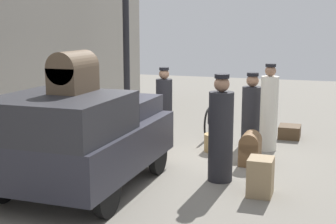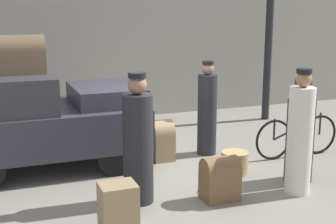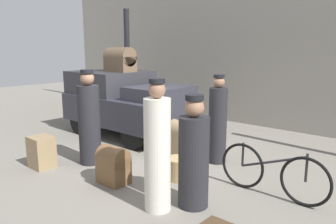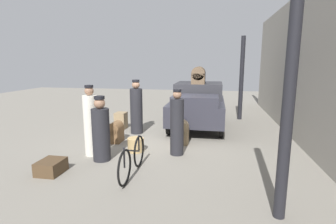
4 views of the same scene
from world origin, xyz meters
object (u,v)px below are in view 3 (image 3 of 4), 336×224
Objects in this scene: bicycle at (272,173)px; porter_standing_middle at (89,121)px; suitcase_tan_flat at (113,164)px; suitcase_small_leather at (42,152)px; truck at (126,100)px; porter_with_bicycle at (157,151)px; porter_carrying_trunk at (218,123)px; wicker_basket at (179,168)px; trunk_on_truck_roof at (120,60)px; porter_lifting_near_truck at (194,157)px; trunk_large_brown at (181,136)px.

bicycle is 0.94× the size of porter_standing_middle.
suitcase_tan_flat is at bearing -150.44° from bicycle.
porter_standing_middle is at bearing 56.70° from suitcase_small_leather.
porter_with_bicycle is at bearing -36.26° from truck.
porter_carrying_trunk is (-1.45, 0.75, 0.42)m from bicycle.
porter_standing_middle reaches higher than wicker_basket.
trunk_on_truck_roof is at bearing 136.57° from suitcase_tan_flat.
suitcase_tan_flat is 0.81× the size of trunk_on_truck_roof.
porter_lifting_near_truck is 0.53m from porter_with_bicycle.
suitcase_small_leather is 0.95× the size of suitcase_tan_flat.
porter_standing_middle is at bearing 167.08° from porter_with_bicycle.
porter_lifting_near_truck is 2.68× the size of suitcase_small_leather.
porter_with_bicycle is (-0.31, -0.41, 0.12)m from porter_lifting_near_truck.
suitcase_tan_flat is (-1.17, 0.19, -0.52)m from porter_with_bicycle.
bicycle is 0.94× the size of porter_with_bicycle.
porter_with_bicycle reaches higher than porter_carrying_trunk.
bicycle is 2.46m from trunk_large_brown.
wicker_basket is at bearing -52.26° from trunk_large_brown.
porter_carrying_trunk is at bearing -5.77° from trunk_on_truck_roof.
trunk_on_truck_roof is (-3.19, 0.32, 1.12)m from porter_carrying_trunk.
porter_with_bicycle reaches higher than suitcase_tan_flat.
wicker_basket is at bearing -24.81° from trunk_on_truck_roof.
bicycle is at bearing -12.99° from trunk_on_truck_roof.
porter_standing_middle is at bearing 177.52° from porter_lifting_near_truck.
bicycle reaches higher than suitcase_small_leather.
suitcase_small_leather reaches higher than wicker_basket.
bicycle is at bearing -17.24° from trunk_large_brown.
truck is 2.04× the size of porter_lifting_near_truck.
porter_with_bicycle is at bearing -125.48° from bicycle.
wicker_basket is (-1.48, -0.39, -0.19)m from bicycle.
porter_standing_middle is 1.00× the size of porter_with_bicycle.
suitcase_small_leather is (-2.33, -2.41, -0.50)m from porter_carrying_trunk.
suitcase_tan_flat is 3.72m from trunk_on_truck_roof.
porter_with_bicycle is 2.36× the size of trunk_on_truck_roof.
bicycle is 0.99× the size of porter_carrying_trunk.
suitcase_small_leather is 1.64m from suitcase_tan_flat.
porter_carrying_trunk is (-0.74, 1.77, 0.08)m from porter_lifting_near_truck.
porter_lifting_near_truck is (3.72, -2.09, -0.17)m from truck.
wicker_basket is 0.71× the size of suitcase_tan_flat.
porter_carrying_trunk is at bearing 88.28° from wicker_basket.
trunk_large_brown reaches higher than suitcase_small_leather.
trunk_on_truck_roof is (-3.62, 2.50, 1.07)m from porter_with_bicycle.
suitcase_tan_flat reaches higher than suitcase_small_leather.
porter_carrying_trunk reaches higher than suitcase_tan_flat.
trunk_large_brown is 2.78m from suitcase_small_leather.
trunk_large_brown reaches higher than wicker_basket.
wicker_basket is 1.32m from porter_with_bicycle.
porter_carrying_trunk is (0.03, 1.14, 0.61)m from wicker_basket.
suitcase_tan_flat is (-2.19, -1.24, -0.05)m from bicycle.
suitcase_small_leather is (-1.43, -2.39, -0.07)m from trunk_large_brown.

